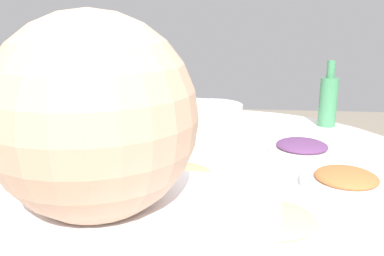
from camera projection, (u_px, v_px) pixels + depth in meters
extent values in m
cylinder|color=#99999E|center=(219.00, 252.00, 1.44)|extent=(0.15, 0.15, 0.68)
cylinder|color=silver|center=(221.00, 158.00, 1.34)|extent=(1.31, 1.31, 0.03)
cylinder|color=#B2B5BA|center=(211.00, 114.00, 1.71)|extent=(0.26, 0.26, 0.08)
ellipsoid|color=white|center=(211.00, 113.00, 1.71)|extent=(0.21, 0.21, 0.09)
cube|color=white|center=(195.00, 102.00, 1.72)|extent=(0.16, 0.09, 0.01)
cylinder|color=silver|center=(112.00, 141.00, 1.38)|extent=(0.26, 0.26, 0.06)
cylinder|color=#35190B|center=(112.00, 142.00, 1.38)|extent=(0.23, 0.23, 0.04)
cylinder|color=silver|center=(112.00, 135.00, 1.37)|extent=(0.27, 0.10, 0.01)
cylinder|color=white|center=(302.00, 150.00, 1.34)|extent=(0.21, 0.21, 0.02)
ellipsoid|color=#532E58|center=(302.00, 145.00, 1.33)|extent=(0.17, 0.17, 0.03)
cylinder|color=silver|center=(183.00, 179.00, 1.10)|extent=(0.23, 0.23, 0.02)
ellipsoid|color=#DD855E|center=(183.00, 174.00, 1.09)|extent=(0.15, 0.15, 0.03)
cylinder|color=white|center=(346.00, 184.00, 1.06)|extent=(0.23, 0.23, 0.02)
ellipsoid|color=#9D5B2F|center=(346.00, 177.00, 1.06)|extent=(0.16, 0.16, 0.04)
cylinder|color=white|center=(273.00, 225.00, 0.86)|extent=(0.23, 0.23, 0.02)
ellipsoid|color=#D4C473|center=(273.00, 219.00, 0.86)|extent=(0.18, 0.18, 0.03)
cylinder|color=#3A794E|center=(328.00, 102.00, 1.65)|extent=(0.07, 0.07, 0.20)
cylinder|color=#3A794E|center=(331.00, 69.00, 1.62)|extent=(0.03, 0.03, 0.07)
cylinder|color=white|center=(107.00, 206.00, 0.88)|extent=(0.07, 0.07, 0.07)
cylinder|color=#C45642|center=(160.00, 216.00, 0.86)|extent=(0.07, 0.07, 0.06)
sphere|color=tan|center=(94.00, 117.00, 0.36)|extent=(0.19, 0.19, 0.19)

